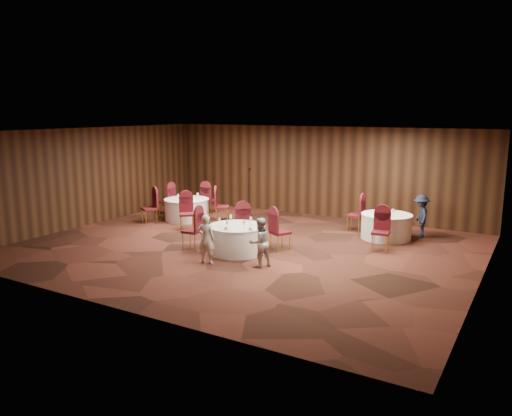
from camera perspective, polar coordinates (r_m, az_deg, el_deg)
The scene contains 15 objects.
ground at distance 13.95m, azimuth -1.13°, elevation -4.50°, with size 12.00×12.00×0.00m, color black.
room_shell at distance 13.55m, azimuth -1.16°, elevation 3.53°, with size 12.00×12.00×12.00m.
table_main at distance 13.34m, azimuth -2.20°, elevation -3.56°, with size 1.51×1.51×0.74m.
table_left at distance 17.48m, azimuth -7.92°, elevation -0.14°, with size 1.54×1.54×0.74m.
table_right at distance 15.29m, azimuth 14.66°, elevation -2.01°, with size 1.49×1.49×0.74m.
chairs_main at distance 13.94m, azimuth -2.11°, elevation -2.38°, with size 2.80×2.00×1.00m.
chairs_left at distance 17.44m, azimuth -7.89°, elevation 0.26°, with size 2.95×3.05×1.00m.
chairs_right at distance 15.00m, azimuth 12.58°, elevation -1.68°, with size 1.91×2.36×1.00m.
tabletop_main at distance 13.06m, azimuth -1.95°, elevation -1.76°, with size 1.09×1.05×0.22m.
tabletop_left at distance 17.40m, azimuth -7.95°, elevation 1.31°, with size 0.81×0.80×0.22m.
tabletop_right at distance 14.91m, azimuth 15.40°, elevation -0.32°, with size 0.08×0.08×0.22m.
mic_stand at distance 18.04m, azimuth -0.80°, elevation 0.75°, with size 0.24×0.24×1.71m.
woman_a at distance 12.42m, azimuth -5.72°, elevation -3.55°, with size 0.45×0.30×1.24m, color silver.
woman_b at distance 12.08m, azimuth 0.41°, elevation -3.96°, with size 0.59×0.46×1.22m, color #B7B7BC.
man_c at distance 15.68m, azimuth 18.33°, elevation -0.90°, with size 0.83×0.48×1.28m, color #151D31.
Camera 1 is at (7.02, -11.45, 3.75)m, focal length 35.00 mm.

